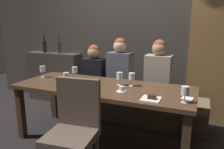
# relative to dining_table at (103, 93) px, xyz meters

# --- Properties ---
(ground) EXTENTS (9.00, 9.00, 0.00)m
(ground) POSITION_rel_dining_table_xyz_m (0.00, 0.00, -0.65)
(ground) COLOR black
(back_wall_tiled) EXTENTS (6.00, 0.12, 3.00)m
(back_wall_tiled) POSITION_rel_dining_table_xyz_m (0.00, 1.22, 0.85)
(back_wall_tiled) COLOR #423D38
(back_wall_tiled) RESTS_ON ground
(arched_door) EXTENTS (0.90, 0.05, 2.55)m
(arched_door) POSITION_rel_dining_table_xyz_m (1.35, 1.15, 0.71)
(arched_door) COLOR olive
(arched_door) RESTS_ON ground
(back_counter) EXTENTS (1.10, 0.28, 0.95)m
(back_counter) POSITION_rel_dining_table_xyz_m (-1.55, 1.04, -0.18)
(back_counter) COLOR #38342F
(back_counter) RESTS_ON ground
(dining_table) EXTENTS (2.20, 0.84, 0.74)m
(dining_table) POSITION_rel_dining_table_xyz_m (0.00, 0.00, 0.00)
(dining_table) COLOR #412B1C
(dining_table) RESTS_ON ground
(banquette_bench) EXTENTS (2.50, 0.44, 0.45)m
(banquette_bench) POSITION_rel_dining_table_xyz_m (0.00, 0.70, -0.42)
(banquette_bench) COLOR #4A3C2E
(banquette_bench) RESTS_ON ground
(chair_near_side) EXTENTS (0.49, 0.49, 0.98)m
(chair_near_side) POSITION_rel_dining_table_xyz_m (0.04, -0.72, -0.09)
(chair_near_side) COLOR #4C3321
(chair_near_side) RESTS_ON ground
(diner_redhead) EXTENTS (0.36, 0.24, 0.72)m
(diner_redhead) POSITION_rel_dining_table_xyz_m (-0.49, 0.70, 0.14)
(diner_redhead) COLOR black
(diner_redhead) RESTS_ON banquette_bench
(diner_bearded) EXTENTS (0.36, 0.24, 0.84)m
(diner_bearded) POSITION_rel_dining_table_xyz_m (-0.05, 0.71, 0.19)
(diner_bearded) COLOR #4C515B
(diner_bearded) RESTS_ON banquette_bench
(diner_far_end) EXTENTS (0.36, 0.24, 0.83)m
(diner_far_end) POSITION_rel_dining_table_xyz_m (0.54, 0.70, 0.19)
(diner_far_end) COLOR #9E9384
(diner_far_end) RESTS_ON banquette_bench
(wine_bottle_dark_red) EXTENTS (0.08, 0.08, 0.33)m
(wine_bottle_dark_red) POSITION_rel_dining_table_xyz_m (-1.73, 1.02, 0.42)
(wine_bottle_dark_red) COLOR black
(wine_bottle_dark_red) RESTS_ON back_counter
(wine_bottle_pale_label) EXTENTS (0.08, 0.08, 0.33)m
(wine_bottle_pale_label) POSITION_rel_dining_table_xyz_m (-1.41, 1.04, 0.42)
(wine_bottle_pale_label) COLOR #384728
(wine_bottle_pale_label) RESTS_ON back_counter
(wine_glass_far_right) EXTENTS (0.08, 0.08, 0.16)m
(wine_glass_far_right) POSITION_rel_dining_table_xyz_m (-0.53, 0.20, 0.20)
(wine_glass_far_right) COLOR silver
(wine_glass_far_right) RESTS_ON dining_table
(wine_glass_center_front) EXTENTS (0.08, 0.08, 0.16)m
(wine_glass_center_front) POSITION_rel_dining_table_xyz_m (0.98, -0.22, 0.20)
(wine_glass_center_front) COLOR silver
(wine_glass_center_front) RESTS_ON dining_table
(wine_glass_end_right) EXTENTS (0.08, 0.08, 0.16)m
(wine_glass_end_right) POSITION_rel_dining_table_xyz_m (-0.98, 0.07, 0.20)
(wine_glass_end_right) COLOR silver
(wine_glass_end_right) RESTS_ON dining_table
(wine_glass_near_right) EXTENTS (0.08, 0.08, 0.16)m
(wine_glass_near_right) POSITION_rel_dining_table_xyz_m (-0.42, -0.17, 0.20)
(wine_glass_near_right) COLOR silver
(wine_glass_near_right) RESTS_ON dining_table
(wine_glass_center_back) EXTENTS (0.08, 0.08, 0.16)m
(wine_glass_center_back) POSITION_rel_dining_table_xyz_m (0.33, 0.14, 0.20)
(wine_glass_center_back) COLOR silver
(wine_glass_center_back) RESTS_ON dining_table
(wine_glass_near_left) EXTENTS (0.08, 0.08, 0.16)m
(wine_glass_near_left) POSITION_rel_dining_table_xyz_m (0.18, 0.11, 0.20)
(wine_glass_near_left) COLOR silver
(wine_glass_near_left) RESTS_ON dining_table
(espresso_cup) EXTENTS (0.12, 0.12, 0.06)m
(espresso_cup) POSITION_rel_dining_table_xyz_m (0.30, -0.14, 0.11)
(espresso_cup) COLOR white
(espresso_cup) RESTS_ON dining_table
(dessert_plate) EXTENTS (0.19, 0.19, 0.05)m
(dessert_plate) POSITION_rel_dining_table_xyz_m (0.66, -0.26, 0.10)
(dessert_plate) COLOR white
(dessert_plate) RESTS_ON dining_table
(folded_napkin) EXTENTS (0.12, 0.12, 0.01)m
(folded_napkin) POSITION_rel_dining_table_xyz_m (1.00, -0.10, 0.09)
(folded_napkin) COLOR silver
(folded_napkin) RESTS_ON dining_table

